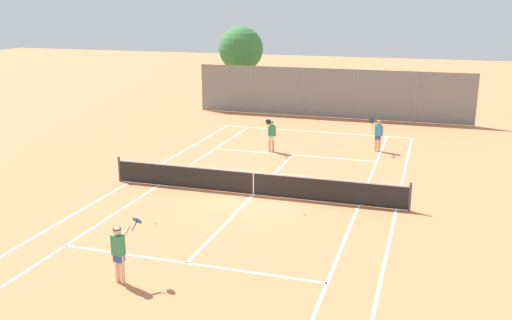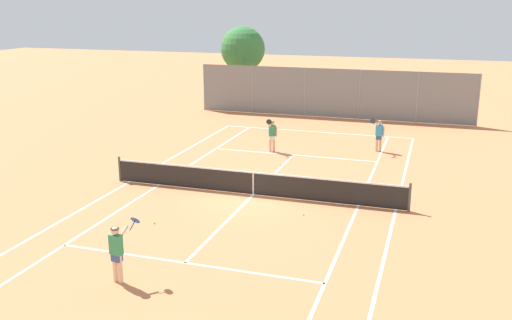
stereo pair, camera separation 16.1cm
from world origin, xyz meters
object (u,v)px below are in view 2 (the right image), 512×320
(player_far_left, at_px, (272,134))
(loose_tennis_ball_2, at_px, (303,214))
(loose_tennis_ball_0, at_px, (154,223))
(player_far_right, at_px, (379,134))
(loose_tennis_ball_1, at_px, (280,165))
(tree_behind_left, at_px, (243,50))
(player_near_side, at_px, (117,250))
(tennis_net, at_px, (253,183))

(player_far_left, bearing_deg, loose_tennis_ball_2, -66.54)
(loose_tennis_ball_0, relative_size, loose_tennis_ball_2, 1.00)
(player_far_right, bearing_deg, player_far_left, -161.41)
(player_far_right, xyz_separation_m, loose_tennis_ball_1, (-4.05, -4.04, -0.89))
(loose_tennis_ball_1, height_order, tree_behind_left, tree_behind_left)
(loose_tennis_ball_0, relative_size, tree_behind_left, 0.01)
(loose_tennis_ball_1, relative_size, loose_tennis_ball_2, 1.00)
(loose_tennis_ball_0, bearing_deg, player_far_left, 84.12)
(player_near_side, xyz_separation_m, loose_tennis_ball_2, (3.62, 6.44, -0.89))
(player_near_side, xyz_separation_m, loose_tennis_ball_1, (1.12, 12.38, -0.89))
(player_far_left, distance_m, loose_tennis_ball_2, 9.05)
(loose_tennis_ball_0, bearing_deg, loose_tennis_ball_1, 75.33)
(player_near_side, bearing_deg, loose_tennis_ball_2, 60.66)
(player_far_right, distance_m, loose_tennis_ball_2, 10.14)
(loose_tennis_ball_0, bearing_deg, tree_behind_left, 102.01)
(player_far_right, height_order, loose_tennis_ball_1, player_far_right)
(loose_tennis_ball_2, bearing_deg, player_far_right, 81.20)
(player_near_side, relative_size, loose_tennis_ball_1, 26.88)
(loose_tennis_ball_2, bearing_deg, loose_tennis_ball_0, -153.14)
(tree_behind_left, bearing_deg, loose_tennis_ball_0, -77.99)
(player_far_left, relative_size, tree_behind_left, 0.31)
(loose_tennis_ball_1, height_order, loose_tennis_ball_2, same)
(tennis_net, height_order, loose_tennis_ball_0, tennis_net)
(tennis_net, xyz_separation_m, loose_tennis_ball_0, (-2.28, -3.94, -0.48))
(player_near_side, bearing_deg, loose_tennis_ball_0, 104.57)
(player_far_left, height_order, loose_tennis_ball_0, player_far_left)
(loose_tennis_ball_1, bearing_deg, player_far_right, 44.95)
(player_far_left, height_order, tree_behind_left, tree_behind_left)
(player_far_left, relative_size, player_far_right, 1.00)
(player_near_side, distance_m, tree_behind_left, 29.00)
(loose_tennis_ball_0, xyz_separation_m, loose_tennis_ball_1, (2.18, 8.31, 0.00))
(tennis_net, bearing_deg, tree_behind_left, 110.18)
(player_near_side, relative_size, loose_tennis_ball_0, 26.88)
(player_near_side, bearing_deg, player_far_left, 89.86)
(player_near_side, distance_m, loose_tennis_ball_2, 7.44)
(tennis_net, distance_m, player_far_left, 6.81)
(loose_tennis_ball_2, bearing_deg, tennis_net, 146.81)
(player_far_left, relative_size, loose_tennis_ball_0, 26.88)
(loose_tennis_ball_1, bearing_deg, player_near_side, -95.16)
(player_far_right, distance_m, loose_tennis_ball_0, 13.86)
(player_far_right, relative_size, loose_tennis_ball_0, 26.88)
(loose_tennis_ball_0, bearing_deg, tennis_net, 59.89)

